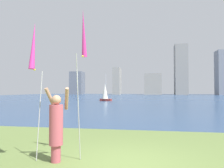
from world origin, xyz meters
name	(u,v)px	position (x,y,z in m)	size (l,w,h in m)	color
ground	(148,98)	(0.00, 50.95, -0.06)	(120.00, 138.00, 0.12)	#5B7038
person	(56,125)	(-1.88, -0.26, 0.98)	(0.73, 0.54, 2.00)	#B24C59
kite_flag_left	(34,48)	(-2.45, -0.46, 3.05)	(0.16, 0.68, 3.77)	#B2B2B7
kite_flag_right	(83,37)	(-1.31, 0.33, 3.51)	(0.16, 0.82, 4.30)	#B2B2B7
sailboat_5	(105,92)	(-7.65, 34.36, 1.58)	(2.36, 1.40, 5.06)	maroon
skyline_tower_0	(77,83)	(-35.30, 99.37, 5.64)	(6.26, 6.43, 11.28)	slate
skyline_tower_1	(117,81)	(-15.29, 100.39, 6.50)	(3.44, 7.82, 13.01)	gray
skyline_tower_2	(153,84)	(1.88, 100.20, 5.01)	(7.96, 5.75, 10.02)	gray
skyline_tower_3	(181,70)	(14.61, 98.57, 11.45)	(5.57, 6.79, 22.90)	gray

